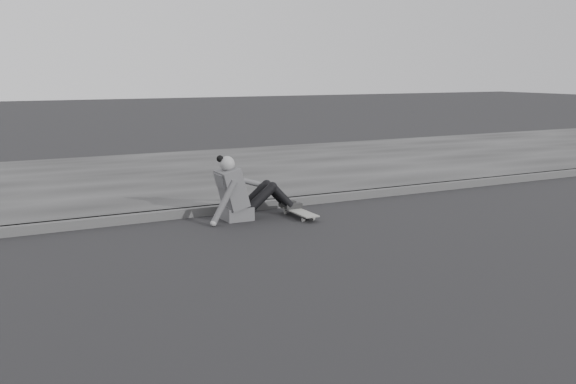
# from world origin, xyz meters

# --- Properties ---
(ground) EXTENTS (80.00, 80.00, 0.00)m
(ground) POSITION_xyz_m (0.00, 0.00, 0.00)
(ground) COLOR black
(ground) RESTS_ON ground
(curb) EXTENTS (24.00, 0.16, 0.12)m
(curb) POSITION_xyz_m (0.00, 2.58, 0.06)
(curb) COLOR #434343
(curb) RESTS_ON ground
(sidewalk) EXTENTS (24.00, 6.00, 0.12)m
(sidewalk) POSITION_xyz_m (0.00, 5.60, 0.06)
(sidewalk) COLOR #323232
(sidewalk) RESTS_ON ground
(skateboard) EXTENTS (0.20, 0.78, 0.09)m
(skateboard) POSITION_xyz_m (-2.17, 1.87, 0.07)
(skateboard) COLOR gray
(skateboard) RESTS_ON ground
(seated_woman) EXTENTS (1.38, 0.46, 0.88)m
(seated_woman) POSITION_xyz_m (-2.91, 2.12, 0.36)
(seated_woman) COLOR #4E4E50
(seated_woman) RESTS_ON ground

